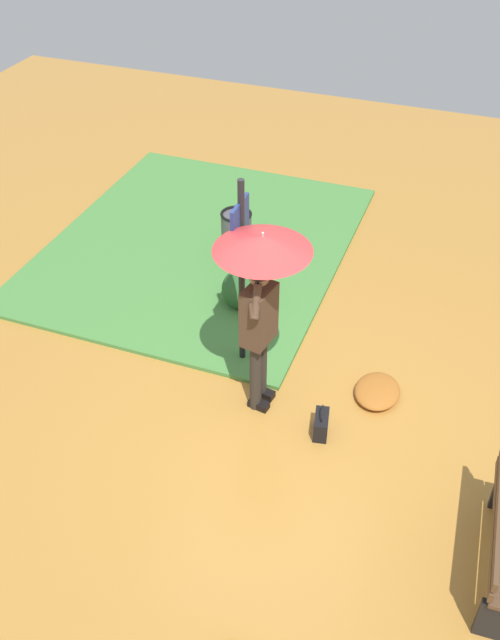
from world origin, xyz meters
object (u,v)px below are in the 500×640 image
object	(u,v)px
handbag	(321,424)
info_sign_post	(241,254)
person_with_umbrella	(261,279)
trash_bin	(236,240)

from	to	relation	value
handbag	info_sign_post	bearing A→B (deg)	56.36
person_with_umbrella	trash_bin	distance (m)	2.77
info_sign_post	trash_bin	world-z (taller)	info_sign_post
handbag	person_with_umbrella	bearing A→B (deg)	69.35
handbag	trash_bin	distance (m)	3.19
person_with_umbrella	handbag	distance (m)	1.65
info_sign_post	trash_bin	bearing A→B (deg)	22.94
info_sign_post	trash_bin	distance (m)	2.17
person_with_umbrella	trash_bin	world-z (taller)	person_with_umbrella
info_sign_post	trash_bin	xyz separation A→B (m)	(1.76, 0.75, -1.03)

